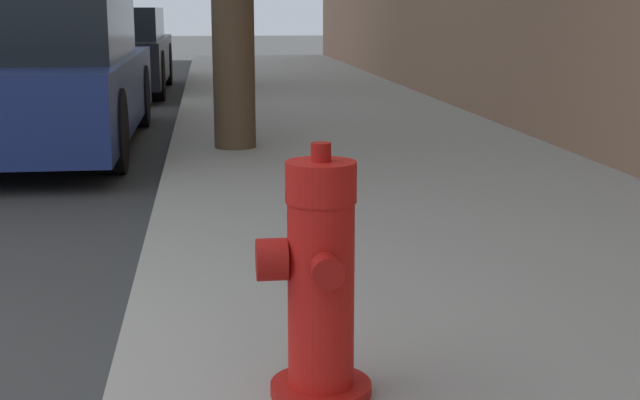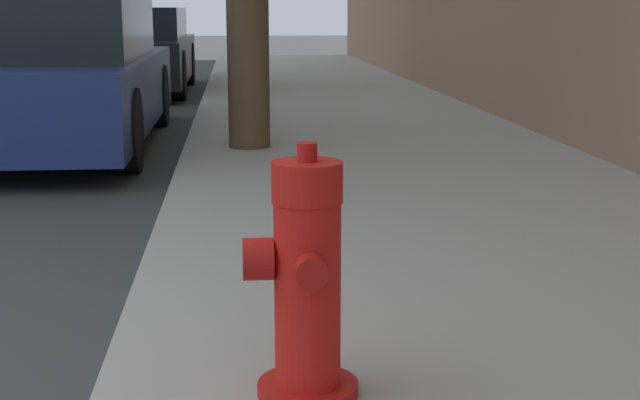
{
  "view_description": "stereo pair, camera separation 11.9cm",
  "coord_description": "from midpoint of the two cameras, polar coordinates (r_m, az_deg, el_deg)",
  "views": [
    {
      "loc": [
        1.98,
        -2.33,
        1.25
      ],
      "look_at": [
        2.44,
        1.33,
        0.45
      ],
      "focal_mm": 50.0,
      "sensor_mm": 36.0,
      "label": 1
    },
    {
      "loc": [
        2.09,
        -2.34,
        1.25
      ],
      "look_at": [
        2.44,
        1.33,
        0.45
      ],
      "focal_mm": 50.0,
      "sensor_mm": 36.0,
      "label": 2
    }
  ],
  "objects": [
    {
      "name": "fire_hydrant",
      "position": [
        2.6,
        -1.39,
        -5.36
      ],
      "size": [
        0.34,
        0.34,
        0.76
      ],
      "color": "#A91511",
      "rests_on": "sidewalk_slab"
    },
    {
      "name": "parked_car_near",
      "position": [
        8.45,
        -18.24,
        7.66
      ],
      "size": [
        1.81,
        4.55,
        1.4
      ],
      "color": "navy",
      "rests_on": "ground_plane"
    },
    {
      "name": "parked_car_mid",
      "position": [
        13.88,
        -13.76,
        9.25
      ],
      "size": [
        1.81,
        4.25,
        1.26
      ],
      "color": "black",
      "rests_on": "ground_plane"
    }
  ]
}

